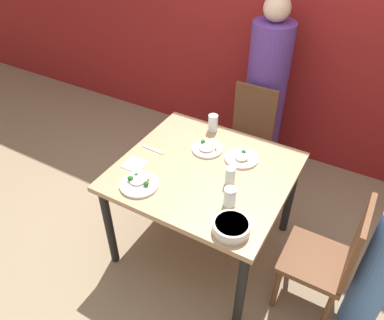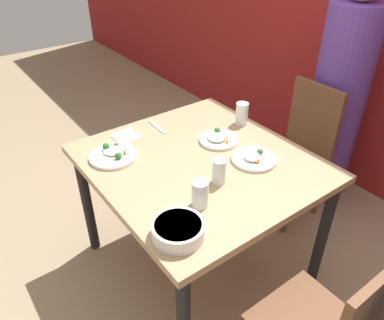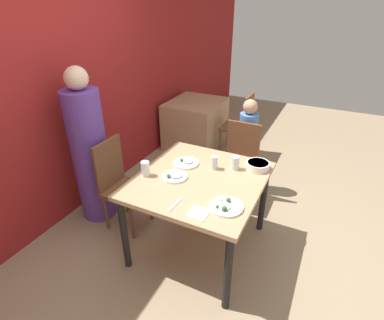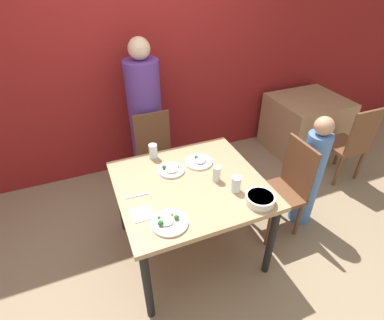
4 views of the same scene
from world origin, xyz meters
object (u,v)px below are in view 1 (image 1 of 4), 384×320
Objects in this scene: plate_rice_adult at (207,148)px; person_child at (379,271)px; chair_child_spot at (329,257)px; chair_adult_spot at (248,137)px; person_adult at (265,95)px; glass_water_tall at (213,123)px; bowl_curry at (231,227)px.

person_child is at bearing -11.72° from plate_rice_adult.
chair_adult_spot is at bearing -134.90° from chair_child_spot.
chair_adult_spot is at bearing 142.27° from person_child.
chair_child_spot reaches higher than plate_rice_adult.
glass_water_tall is at bearing -99.90° from person_adult.
person_adult is 1.40× the size of person_child.
person_child is 5.25× the size of plate_rice_adult.
person_child is at bearing 90.00° from chair_child_spot.
plate_rice_adult is (-1.27, 0.26, 0.24)m from person_child.
person_child reaches higher than plate_rice_adult.
chair_adult_spot is 1.33m from chair_child_spot.
chair_adult_spot reaches higher than plate_rice_adult.
person_adult is at bearing 86.89° from plate_rice_adult.
person_child is 8.65× the size of glass_water_tall.
glass_water_tall is (-0.08, 0.25, 0.05)m from plate_rice_adult.
chair_child_spot is at bearing -25.31° from glass_water_tall.
plate_rice_adult is (-0.06, -0.68, 0.29)m from chair_adult_spot.
bowl_curry is (0.41, -1.28, 0.31)m from chair_adult_spot.
glass_water_tall is (-0.14, -0.78, 0.10)m from person_adult.
chair_child_spot is (0.94, -0.94, 0.00)m from chair_adult_spot.
chair_child_spot is 0.70m from bowl_curry.
person_child is (1.22, -0.94, 0.05)m from chair_adult_spot.
chair_child_spot is at bearing -44.90° from chair_adult_spot.
person_adult reaches higher than person_child.
person_adult is (-0.00, 0.34, 0.25)m from chair_adult_spot.
chair_adult_spot is 0.57m from glass_water_tall.
chair_child_spot is 0.81× the size of person_child.
glass_water_tall is at bearing 107.93° from plate_rice_adult.
plate_rice_adult is 0.26m from glass_water_tall.
chair_child_spot is 4.27× the size of plate_rice_adult.
glass_water_tall is at bearing -115.31° from chair_child_spot.
chair_child_spot is 7.03× the size of glass_water_tall.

